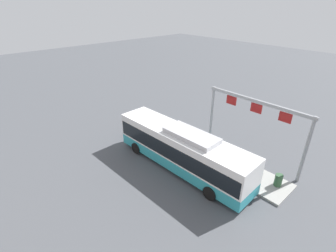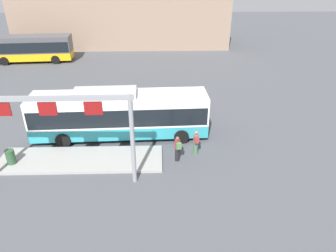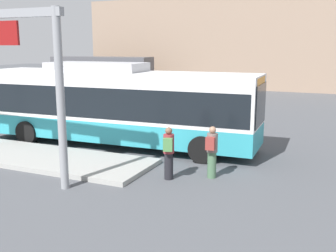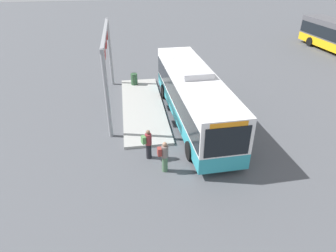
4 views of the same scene
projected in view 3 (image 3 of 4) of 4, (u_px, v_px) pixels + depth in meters
The scene contains 7 objects.
ground_plane at pixel (117, 145), 16.93m from camera, with size 120.00×120.00×0.00m, color #4C4F54.
platform_curb at pixel (26, 155), 15.06m from camera, with size 10.00×2.80×0.16m, color #9E9E99.
bus_main at pixel (116, 103), 16.57m from camera, with size 11.91×3.03×3.46m.
bus_background_left at pixel (102, 71), 38.48m from camera, with size 10.01×3.24×3.10m.
person_boarding at pixel (212, 151), 12.56m from camera, with size 0.36×0.54×1.67m.
person_waiting_near at pixel (169, 152), 12.43m from camera, with size 0.45×0.59×1.67m.
station_building at pixel (232, 43), 41.58m from camera, with size 29.18×8.00×8.78m, color gray.
Camera 3 is at (8.57, -14.18, 4.14)m, focal length 42.70 mm.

